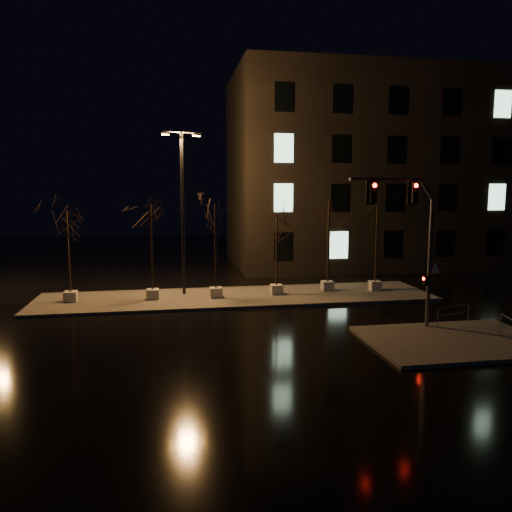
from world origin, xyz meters
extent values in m
plane|color=black|center=(0.00, 0.00, 0.00)|extent=(90.00, 90.00, 0.00)
cube|color=#44413D|center=(0.00, 6.00, 0.07)|extent=(22.00, 5.00, 0.15)
cube|color=#44413D|center=(7.50, -3.50, 0.07)|extent=(7.00, 5.00, 0.15)
cube|color=black|center=(14.00, 18.00, 7.50)|extent=(25.00, 12.00, 15.00)
cube|color=#B4B3A8|center=(-8.93, 6.12, 0.43)|extent=(0.65, 0.65, 0.55)
cylinder|color=black|center=(-8.93, 6.12, 2.84)|extent=(0.11, 0.11, 4.29)
cube|color=#B4B3A8|center=(-4.64, 5.98, 0.43)|extent=(0.65, 0.65, 0.55)
cylinder|color=black|center=(-4.64, 5.98, 3.00)|extent=(0.11, 0.11, 4.60)
cube|color=#B4B3A8|center=(-1.20, 5.82, 0.43)|extent=(0.65, 0.65, 0.55)
cylinder|color=black|center=(-1.20, 5.82, 3.00)|extent=(0.11, 0.11, 4.60)
cube|color=#B4B3A8|center=(2.27, 6.08, 0.43)|extent=(0.65, 0.65, 0.55)
cylinder|color=black|center=(2.27, 6.08, 2.68)|extent=(0.11, 0.11, 3.96)
cube|color=#B4B3A8|center=(5.46, 6.59, 0.43)|extent=(0.65, 0.65, 0.55)
cylinder|color=black|center=(5.46, 6.59, 3.06)|extent=(0.11, 0.11, 4.71)
cube|color=#B4B3A8|center=(8.26, 6.19, 0.43)|extent=(0.65, 0.65, 0.55)
cylinder|color=black|center=(8.26, 6.19, 2.90)|extent=(0.11, 0.11, 4.40)
cylinder|color=#5B5D63|center=(7.38, -1.50, 2.93)|extent=(0.17, 0.17, 5.55)
cylinder|color=#5B5D63|center=(4.89, -2.34, 6.48)|extent=(3.55, 1.31, 0.13)
cube|color=black|center=(6.33, -1.86, 5.97)|extent=(0.33, 0.28, 0.83)
cube|color=black|center=(4.23, -2.57, 5.97)|extent=(0.33, 0.28, 0.83)
cube|color=black|center=(7.19, -1.57, 2.19)|extent=(0.25, 0.22, 0.42)
cone|color=red|center=(7.66, -1.45, 2.65)|extent=(0.92, 0.34, 0.96)
sphere|color=#FF0C07|center=(7.38, -1.50, 6.25)|extent=(0.17, 0.17, 0.17)
cylinder|color=black|center=(-2.91, 7.11, 4.67)|extent=(0.18, 0.18, 9.04)
cylinder|color=black|center=(-2.91, 7.11, 9.19)|extent=(1.92, 0.69, 0.09)
cube|color=gold|center=(-3.77, 6.84, 9.05)|extent=(0.51, 0.38, 0.18)
cube|color=gold|center=(-2.05, 7.39, 9.05)|extent=(0.51, 0.38, 0.18)
cylinder|color=#5B5D63|center=(7.71, -1.81, 0.55)|extent=(0.04, 0.04, 0.80)
cylinder|color=#5B5D63|center=(9.56, -1.19, 0.55)|extent=(0.04, 0.04, 0.80)
cylinder|color=#5B5D63|center=(8.63, -1.50, 1.00)|extent=(1.87, 0.65, 0.04)
cylinder|color=#5B5D63|center=(8.63, -1.50, 0.64)|extent=(1.87, 0.65, 0.04)
cylinder|color=#5B5D63|center=(9.80, -3.08, 0.55)|extent=(0.04, 0.04, 0.80)
cylinder|color=#5B5D63|center=(9.59, -3.95, 1.00)|extent=(0.46, 1.74, 0.04)
cylinder|color=#5B5D63|center=(9.59, -3.95, 0.64)|extent=(0.46, 1.74, 0.04)
camera|label=1|loc=(-3.62, -21.17, 6.14)|focal=35.00mm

